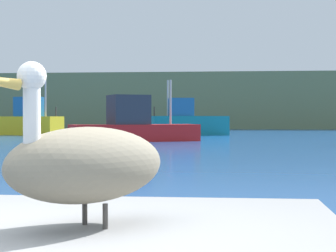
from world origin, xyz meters
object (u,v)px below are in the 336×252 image
Objects in this scene: fishing_boat_yellow at (29,121)px; fishing_boat_teal at (188,122)px; pelican at (86,163)px; fishing_boat_red at (133,126)px.

fishing_boat_teal is at bearing 28.58° from fishing_boat_yellow.
pelican is 42.73m from fishing_boat_yellow.
fishing_boat_yellow reaches higher than fishing_boat_red.
fishing_boat_red is at bearing -23.75° from fishing_boat_yellow.
pelican is at bearing -46.47° from fishing_boat_yellow.
fishing_boat_yellow is at bearing -10.49° from fishing_boat_teal.
fishing_boat_teal is 12.08m from fishing_boat_yellow.
fishing_boat_yellow is (-12.04, -0.93, 0.05)m from fishing_boat_teal.
fishing_boat_yellow is (-14.18, 40.31, -0.04)m from pelican.
fishing_boat_red is (-2.32, -11.69, -0.13)m from fishing_boat_teal.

